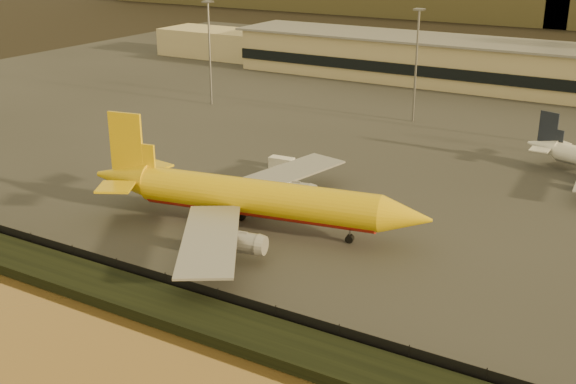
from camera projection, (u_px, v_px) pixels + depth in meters
name	position (u px, v px, depth m)	size (l,w,h in m)	color
ground	(263.00, 263.00, 97.24)	(900.00, 900.00, 0.00)	black
embankment	(184.00, 313.00, 83.28)	(320.00, 7.00, 1.40)	black
tarmac	(475.00, 113.00, 173.85)	(320.00, 220.00, 0.20)	#2D2D2D
perimeter_fence	(205.00, 294.00, 86.30)	(300.00, 0.05, 2.20)	black
terminal_building	(458.00, 63.00, 203.30)	(202.00, 25.00, 12.60)	tan
apron_light_masts	(525.00, 68.00, 145.13)	(152.20, 12.20, 25.40)	slate
dhl_cargo_jet	(252.00, 198.00, 106.15)	(53.07, 51.30, 15.89)	#DCB10B
gse_vehicle_yellow	(353.00, 200.00, 116.63)	(3.44, 1.55, 1.55)	#DCB10B
gse_vehicle_white	(282.00, 163.00, 134.09)	(4.56, 2.05, 2.05)	white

